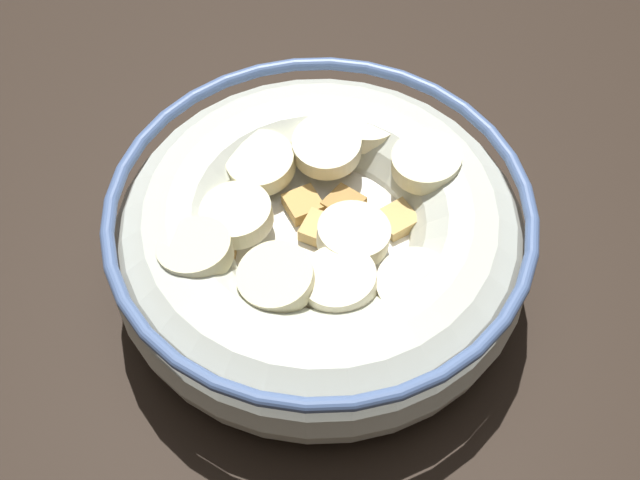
{
  "coord_description": "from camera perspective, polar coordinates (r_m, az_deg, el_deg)",
  "views": [
    {
      "loc": [
        -21.86,
        -5.7,
        34.69
      ],
      "look_at": [
        0.0,
        0.0,
        3.0
      ],
      "focal_mm": 49.89,
      "sensor_mm": 36.0,
      "label": 1
    }
  ],
  "objects": [
    {
      "name": "cereal_bowl",
      "position": [
        0.39,
        0.02,
        -0.02
      ],
      "size": [
        18.31,
        18.31,
        5.89
      ],
      "color": "beige",
      "rests_on": "ground_plane"
    },
    {
      "name": "ground_plane",
      "position": [
        0.42,
        0.0,
        -3.15
      ],
      "size": [
        122.68,
        122.68,
        2.0
      ],
      "primitive_type": "cube",
      "color": "black"
    }
  ]
}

